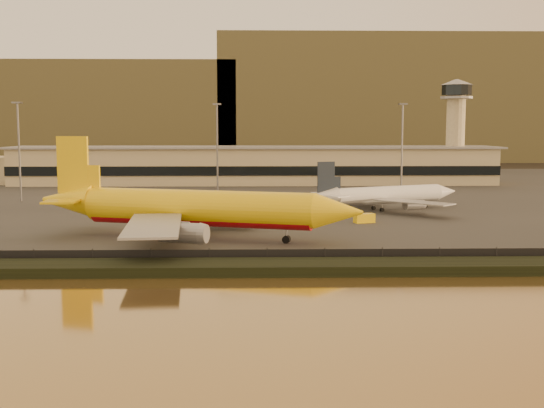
{
  "coord_description": "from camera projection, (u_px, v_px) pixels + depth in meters",
  "views": [
    {
      "loc": [
        0.49,
        -105.68,
        19.13
      ],
      "look_at": [
        3.27,
        12.0,
        5.89
      ],
      "focal_mm": 45.0,
      "sensor_mm": 36.0,
      "label": 1
    }
  ],
  "objects": [
    {
      "name": "terminal_building",
      "position": [
        212.0,
        166.0,
        230.81
      ],
      "size": [
        202.0,
        25.0,
        12.6
      ],
      "color": "tan",
      "rests_on": "tarmac"
    },
    {
      "name": "gse_vehicle_white",
      "position": [
        222.0,
        215.0,
        142.0
      ],
      "size": [
        3.92,
        2.01,
        1.71
      ],
      "primitive_type": "cube",
      "rotation": [
        0.0,
        0.0,
        0.08
      ],
      "color": "white",
      "rests_on": "tarmac"
    },
    {
      "name": "dhl_cargo_jet",
      "position": [
        193.0,
        209.0,
        115.82
      ],
      "size": [
        57.18,
        54.62,
        17.4
      ],
      "rotation": [
        0.0,
        0.0,
        -0.3
      ],
      "color": "yellow",
      "rests_on": "tarmac"
    },
    {
      "name": "embankment",
      "position": [
        253.0,
        267.0,
        90.15
      ],
      "size": [
        320.0,
        7.0,
        1.4
      ],
      "primitive_type": "cube",
      "color": "black",
      "rests_on": "ground"
    },
    {
      "name": "control_tower",
      "position": [
        456.0,
        120.0,
        236.48
      ],
      "size": [
        11.2,
        11.2,
        35.5
      ],
      "color": "tan",
      "rests_on": "tarmac"
    },
    {
      "name": "white_narrowbody_jet",
      "position": [
        386.0,
        195.0,
        156.16
      ],
      "size": [
        38.06,
        35.97,
        11.5
      ],
      "rotation": [
        0.0,
        0.0,
        0.41
      ],
      "color": "white",
      "rests_on": "tarmac"
    },
    {
      "name": "ground",
      "position": [
        253.0,
        250.0,
        107.12
      ],
      "size": [
        900.0,
        900.0,
        0.0
      ],
      "primitive_type": "plane",
      "color": "black",
      "rests_on": "ground"
    },
    {
      "name": "apron_light_masts",
      "position": [
        311.0,
        141.0,
        180.22
      ],
      "size": [
        152.2,
        12.2,
        25.4
      ],
      "color": "slate",
      "rests_on": "tarmac"
    },
    {
      "name": "gse_vehicle_yellow",
      "position": [
        364.0,
        218.0,
        136.0
      ],
      "size": [
        4.4,
        2.94,
        1.82
      ],
      "primitive_type": "cube",
      "rotation": [
        0.0,
        0.0,
        0.3
      ],
      "color": "yellow",
      "rests_on": "tarmac"
    },
    {
      "name": "perimeter_fence",
      "position": [
        253.0,
        257.0,
        94.06
      ],
      "size": [
        300.0,
        0.05,
        2.2
      ],
      "primitive_type": "cube",
      "color": "black",
      "rests_on": "tarmac"
    },
    {
      "name": "tarmac",
      "position": [
        254.0,
        192.0,
        201.49
      ],
      "size": [
        320.0,
        220.0,
        0.2
      ],
      "primitive_type": "cube",
      "color": "#2D2D2D",
      "rests_on": "ground"
    },
    {
      "name": "distant_hills",
      "position": [
        223.0,
        108.0,
        440.9
      ],
      "size": [
        470.0,
        160.0,
        70.0
      ],
      "color": "brown",
      "rests_on": "ground"
    }
  ]
}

